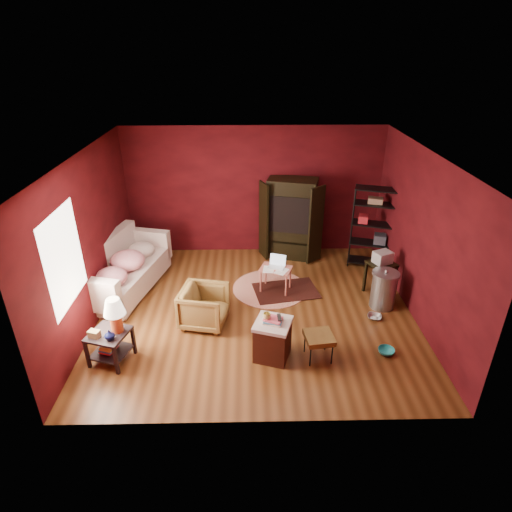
{
  "coord_description": "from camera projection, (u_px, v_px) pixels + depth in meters",
  "views": [
    {
      "loc": [
        -0.14,
        -6.39,
        4.37
      ],
      "look_at": [
        0.0,
        0.2,
        1.0
      ],
      "focal_mm": 30.0,
      "sensor_mm": 36.0,
      "label": 1
    }
  ],
  "objects": [
    {
      "name": "hamper",
      "position": [
        273.0,
        339.0,
        6.43
      ],
      "size": [
        0.65,
        0.65,
        0.73
      ],
      "rotation": [
        0.0,
        0.0,
        -0.32
      ],
      "color": "#461B10",
      "rests_on": "ground"
    },
    {
      "name": "sofa_cushions",
      "position": [
        123.0,
        270.0,
        8.07
      ],
      "size": [
        1.41,
        2.41,
        0.95
      ],
      "rotation": [
        0.0,
        0.0,
        -0.24
      ],
      "color": "beige",
      "rests_on": "sofa"
    },
    {
      "name": "rug_oriental",
      "position": [
        286.0,
        291.0,
        8.26
      ],
      "size": [
        1.32,
        1.0,
        0.01
      ],
      "rotation": [
        0.0,
        0.0,
        0.18
      ],
      "color": "#431712",
      "rests_on": "ground"
    },
    {
      "name": "wire_shelving",
      "position": [
        373.0,
        224.0,
        8.8
      ],
      "size": [
        0.91,
        0.59,
        1.73
      ],
      "rotation": [
        0.0,
        0.0,
        -0.29
      ],
      "color": "black",
      "rests_on": "ground"
    },
    {
      "name": "footstool",
      "position": [
        319.0,
        338.0,
        6.39
      ],
      "size": [
        0.46,
        0.46,
        0.42
      ],
      "rotation": [
        0.0,
        0.0,
        0.13
      ],
      "color": "black",
      "rests_on": "ground"
    },
    {
      "name": "small_stand",
      "position": [
        382.0,
        263.0,
        7.9
      ],
      "size": [
        0.59,
        0.59,
        0.89
      ],
      "rotation": [
        0.0,
        0.0,
        0.43
      ],
      "color": "black",
      "rests_on": "ground"
    },
    {
      "name": "side_table",
      "position": [
        112.0,
        325.0,
        6.24
      ],
      "size": [
        0.67,
        0.67,
        1.06
      ],
      "rotation": [
        0.0,
        0.0,
        -0.31
      ],
      "color": "black",
      "rests_on": "ground"
    },
    {
      "name": "pet_bowl_steel",
      "position": [
        375.0,
        313.0,
        7.41
      ],
      "size": [
        0.25,
        0.13,
        0.24
      ],
      "primitive_type": "imported",
      "rotation": [
        0.0,
        0.0,
        -0.31
      ],
      "color": "#ABAEB2",
      "rests_on": "ground"
    },
    {
      "name": "trash_can",
      "position": [
        384.0,
        289.0,
        7.65
      ],
      "size": [
        0.53,
        0.53,
        0.75
      ],
      "rotation": [
        0.0,
        0.0,
        0.12
      ],
      "color": "#9EA0A5",
      "rests_on": "ground"
    },
    {
      "name": "room",
      "position": [
        254.0,
        240.0,
        7.03
      ],
      "size": [
        5.54,
        5.04,
        2.84
      ],
      "color": "brown",
      "rests_on": "ground"
    },
    {
      "name": "tv_armoire",
      "position": [
        291.0,
        218.0,
        9.21
      ],
      "size": [
        1.35,
        0.94,
        1.77
      ],
      "rotation": [
        0.0,
        0.0,
        -0.25
      ],
      "color": "black",
      "rests_on": "ground"
    },
    {
      "name": "armchair",
      "position": [
        204.0,
        305.0,
        7.17
      ],
      "size": [
        0.81,
        0.85,
        0.75
      ],
      "primitive_type": "imported",
      "rotation": [
        0.0,
        0.0,
        1.38
      ],
      "color": "black",
      "rests_on": "ground"
    },
    {
      "name": "mug",
      "position": [
        267.0,
        315.0,
        6.23
      ],
      "size": [
        0.14,
        0.12,
        0.12
      ],
      "primitive_type": "imported",
      "rotation": [
        0.0,
        0.0,
        0.26
      ],
      "color": "#CEB964",
      "rests_on": "hamper"
    },
    {
      "name": "vase",
      "position": [
        109.0,
        335.0,
        6.11
      ],
      "size": [
        0.18,
        0.19,
        0.15
      ],
      "primitive_type": "imported",
      "rotation": [
        0.0,
        0.0,
        -0.26
      ],
      "color": "#0C113F",
      "rests_on": "side_table"
    },
    {
      "name": "sofa",
      "position": [
        126.0,
        272.0,
        8.13
      ],
      "size": [
        0.92,
        2.08,
        0.79
      ],
      "primitive_type": "imported",
      "rotation": [
        0.0,
        0.0,
        1.4
      ],
      "color": "beige",
      "rests_on": "ground"
    },
    {
      "name": "pet_bowl_turquoise",
      "position": [
        387.0,
        347.0,
        6.58
      ],
      "size": [
        0.27,
        0.17,
        0.25
      ],
      "primitive_type": "imported",
      "rotation": [
        0.0,
        0.0,
        -0.39
      ],
      "color": "teal",
      "rests_on": "ground"
    },
    {
      "name": "rug_round",
      "position": [
        270.0,
        288.0,
        8.36
      ],
      "size": [
        1.7,
        1.7,
        0.01
      ],
      "rotation": [
        0.0,
        0.0,
        0.19
      ],
      "color": "beige",
      "rests_on": "ground"
    },
    {
      "name": "laptop_desk",
      "position": [
        276.0,
        270.0,
        8.11
      ],
      "size": [
        0.67,
        0.58,
        0.71
      ],
      "rotation": [
        0.0,
        0.0,
        -0.34
      ],
      "color": "#D47061",
      "rests_on": "ground"
    }
  ]
}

